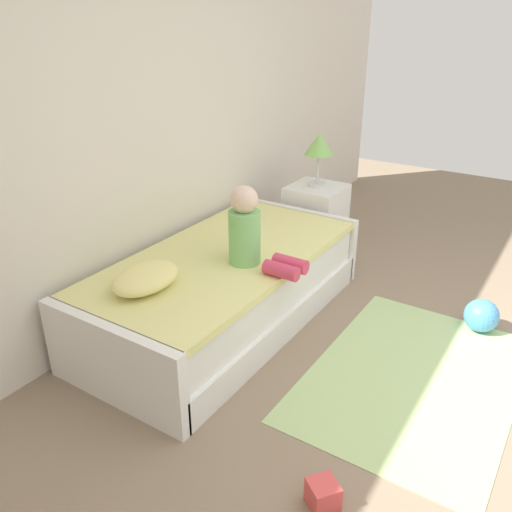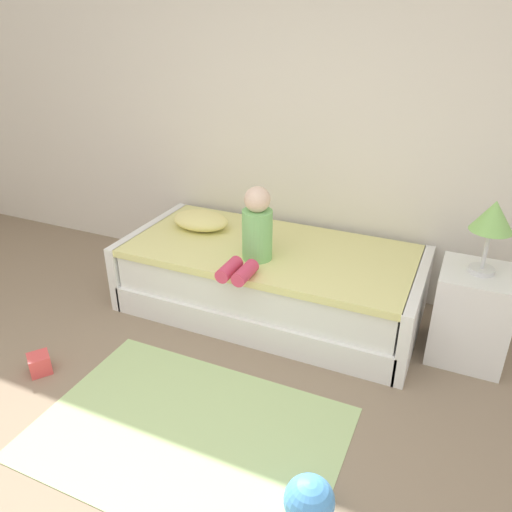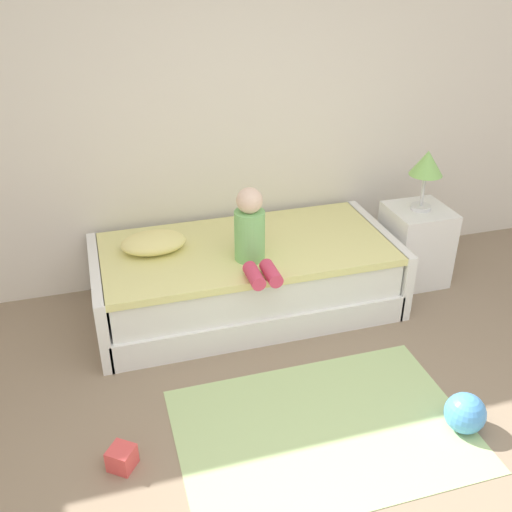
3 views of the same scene
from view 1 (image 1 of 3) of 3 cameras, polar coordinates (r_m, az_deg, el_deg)
wall_rear at (r=3.58m, az=-12.18°, el=16.26°), size 7.20×0.10×2.90m
bed at (r=3.61m, az=-3.34°, el=-3.46°), size 2.11×1.00×0.50m
nightstand at (r=4.64m, az=6.37°, el=3.89°), size 0.44×0.44×0.60m
table_lamp at (r=4.45m, az=6.76°, el=11.54°), size 0.24×0.24×0.45m
child_figure at (r=3.27m, az=-0.55°, el=2.38°), size 0.20×0.51×0.50m
pillow at (r=3.11m, az=-11.71°, el=-2.32°), size 0.44×0.30×0.13m
toy_ball at (r=3.86m, az=22.97°, el=-5.89°), size 0.22×0.22×0.22m
area_rug at (r=3.33m, az=16.50°, el=-12.31°), size 1.60×1.10×0.01m
toy_block at (r=2.53m, az=7.17°, el=-23.96°), size 0.17×0.17×0.12m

